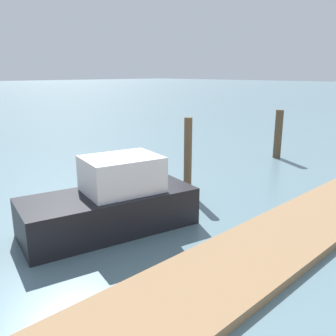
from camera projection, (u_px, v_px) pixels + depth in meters
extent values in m
cube|color=#93704C|center=(285.00, 236.00, 8.33)|extent=(14.89, 2.00, 0.18)
cylinder|color=brown|center=(188.00, 156.00, 11.27)|extent=(0.25, 0.25, 2.43)
cylinder|color=brown|center=(278.00, 134.00, 16.13)|extent=(0.34, 0.34, 2.15)
cube|color=black|center=(109.00, 211.00, 8.81)|extent=(4.44, 2.56, 0.94)
cube|color=white|center=(122.00, 174.00, 8.76)|extent=(2.04, 1.72, 0.86)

